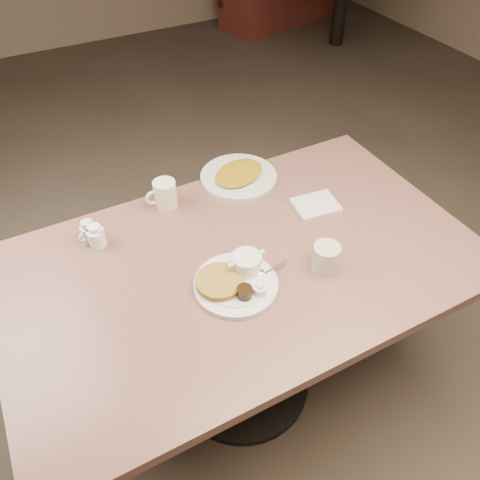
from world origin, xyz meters
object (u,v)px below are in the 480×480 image
coffee_mug_far (165,194)px  creamer_right (96,236)px  main_plate (236,279)px  creamer_left (89,232)px  diner_table (243,294)px  hash_plate (239,175)px  coffee_mug_near (326,257)px

coffee_mug_far → creamer_right: coffee_mug_far is taller
main_plate → creamer_left: 0.52m
diner_table → main_plate: size_ratio=4.75×
main_plate → creamer_right: size_ratio=3.87×
hash_plate → main_plate: bearing=-118.6°
hash_plate → diner_table: bearing=-115.9°
coffee_mug_near → creamer_right: (-0.60, 0.43, -0.01)m
coffee_mug_near → hash_plate: coffee_mug_near is taller
coffee_mug_near → creamer_right: bearing=144.2°
diner_table → main_plate: 0.22m
coffee_mug_far → creamer_right: 0.28m
main_plate → coffee_mug_near: (0.28, -0.07, 0.02)m
creamer_right → diner_table: bearing=-36.3°
creamer_left → creamer_right: bearing=-63.1°
coffee_mug_near → hash_plate: size_ratio=0.32×
hash_plate → creamer_left: bearing=-172.8°
diner_table → coffee_mug_near: coffee_mug_near is taller
creamer_right → main_plate: bearing=-48.5°
coffee_mug_far → creamer_left: size_ratio=1.43×
diner_table → creamer_right: (-0.39, 0.28, 0.21)m
coffee_mug_near → coffee_mug_far: (-0.33, 0.52, 0.00)m
creamer_left → hash_plate: (0.59, 0.08, -0.02)m
coffee_mug_near → diner_table: bearing=144.9°
main_plate → coffee_mug_near: coffee_mug_near is taller
diner_table → coffee_mug_far: (-0.12, 0.37, 0.22)m
main_plate → coffee_mug_far: (-0.05, 0.45, 0.03)m
diner_table → creamer_left: bearing=142.0°
main_plate → coffee_mug_far: coffee_mug_far is taller
creamer_left → main_plate: bearing=-49.5°
diner_table → creamer_right: creamer_right is taller
coffee_mug_near → creamer_left: size_ratio=1.57×
coffee_mug_far → creamer_left: (-0.29, -0.05, -0.01)m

